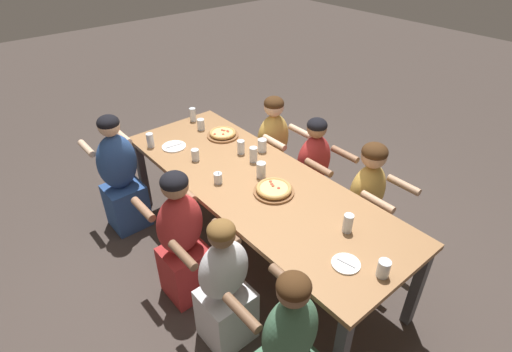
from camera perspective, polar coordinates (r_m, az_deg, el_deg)
ground_plane at (r=3.72m, az=0.00°, el=-10.87°), size 18.00×18.00×0.00m
dining_table at (r=3.25m, az=0.00°, el=-1.75°), size 2.70×0.96×0.80m
pizza_board_main at (r=3.85m, az=-4.78°, el=6.02°), size 0.30×0.30×0.05m
pizza_board_second at (r=3.07m, az=2.57°, el=-1.95°), size 0.32×0.32×0.06m
empty_plate_a at (r=2.58m, az=12.71°, el=-12.13°), size 0.18×0.18×0.02m
empty_plate_b at (r=3.75m, az=-11.63°, el=4.16°), size 0.22×0.22×0.02m
cocktail_glass_blue at (r=3.18m, az=-5.44°, el=-0.36°), size 0.07×0.07×0.11m
drinking_glass_a at (r=3.59m, az=0.89°, el=4.29°), size 0.08×0.08×0.12m
drinking_glass_b at (r=4.00m, az=-7.87°, el=7.23°), size 0.07×0.07×0.11m
drinking_glass_c at (r=3.50m, az=-8.66°, el=2.92°), size 0.07×0.07×0.10m
drinking_glass_d at (r=3.78m, az=-14.85°, el=4.84°), size 0.06×0.06×0.13m
drinking_glass_e at (r=4.17m, az=-9.01°, el=8.59°), size 0.06×0.06×0.14m
drinking_glass_f at (r=2.54m, az=17.74°, el=-12.55°), size 0.08×0.08×0.11m
drinking_glass_g at (r=3.55m, az=-2.17°, el=4.06°), size 0.07×0.07×0.13m
drinking_glass_h at (r=2.77m, az=12.98°, el=-6.71°), size 0.07×0.07×0.14m
drinking_glass_i at (r=3.23m, az=0.74°, el=0.73°), size 0.08×0.08×0.13m
drinking_glass_j at (r=3.43m, az=-0.37°, el=2.99°), size 0.07×0.07×0.14m
diner_near_right at (r=2.50m, az=4.62°, el=-23.79°), size 0.51×0.40×1.14m
diner_near_center at (r=3.10m, az=-10.48°, el=-9.29°), size 0.51×0.40×1.16m
diner_far_center at (r=3.78m, az=8.05°, el=-0.36°), size 0.51×0.40×1.13m
diner_far_midright at (r=3.49m, az=15.24°, el=-4.38°), size 0.51×0.40×1.14m
diner_far_midleft at (r=4.10m, az=2.43°, el=3.19°), size 0.51×0.40×1.15m
diner_near_left at (r=3.90m, az=-18.76°, el=-0.39°), size 0.51×0.40×1.18m
diner_near_midright at (r=2.80m, az=-4.49°, el=-15.89°), size 0.51×0.40×1.08m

